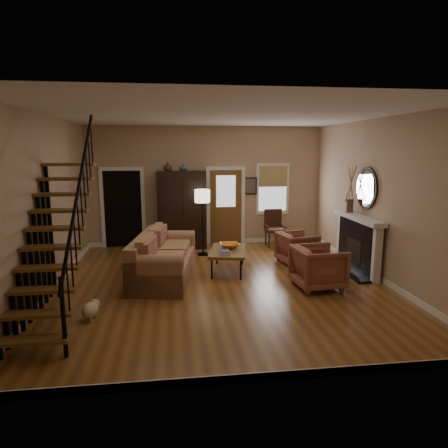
{
  "coord_description": "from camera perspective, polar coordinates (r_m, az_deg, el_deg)",
  "views": [
    {
      "loc": [
        -0.95,
        -7.63,
        2.67
      ],
      "look_at": [
        0.1,
        0.4,
        1.15
      ],
      "focal_mm": 32.0,
      "sensor_mm": 36.0,
      "label": 1
    }
  ],
  "objects": [
    {
      "name": "room",
      "position": [
        9.48,
        -4.16,
        3.54
      ],
      "size": [
        7.0,
        7.33,
        3.3
      ],
      "color": "brown",
      "rests_on": "ground"
    },
    {
      "name": "staircase",
      "position": [
        6.68,
        -23.26,
        0.54
      ],
      "size": [
        0.94,
        2.8,
        3.2
      ],
      "primitive_type": null,
      "color": "brown",
      "rests_on": "ground"
    },
    {
      "name": "fireplace",
      "position": [
        9.3,
        18.78,
        -1.94
      ],
      "size": [
        0.33,
        1.95,
        2.3
      ],
      "color": "black",
      "rests_on": "ground"
    },
    {
      "name": "armoire",
      "position": [
        10.9,
        -6.05,
        2.02
      ],
      "size": [
        1.3,
        0.6,
        2.1
      ],
      "primitive_type": null,
      "color": "black",
      "rests_on": "ground"
    },
    {
      "name": "vase_a",
      "position": [
        10.69,
        -8.05,
        8.13
      ],
      "size": [
        0.24,
        0.24,
        0.25
      ],
      "primitive_type": "imported",
      "color": "#4C2619",
      "rests_on": "armoire"
    },
    {
      "name": "vase_b",
      "position": [
        10.69,
        -5.89,
        8.08
      ],
      "size": [
        0.2,
        0.2,
        0.21
      ],
      "primitive_type": "imported",
      "color": "#334C60",
      "rests_on": "armoire"
    },
    {
      "name": "sofa",
      "position": [
        8.41,
        -8.55,
        -4.73
      ],
      "size": [
        1.42,
        2.59,
        0.92
      ],
      "primitive_type": null,
      "rotation": [
        0.0,
        0.0,
        -0.15
      ],
      "color": "#A5714B",
      "rests_on": "ground"
    },
    {
      "name": "coffee_table",
      "position": [
        8.86,
        0.57,
        -5.24
      ],
      "size": [
        1.0,
        1.42,
        0.5
      ],
      "primitive_type": null,
      "rotation": [
        0.0,
        0.0,
        -0.2
      ],
      "color": "brown",
      "rests_on": "ground"
    },
    {
      "name": "bowl",
      "position": [
        8.93,
        0.76,
        -3.1
      ],
      "size": [
        0.44,
        0.44,
        0.11
      ],
      "primitive_type": "imported",
      "color": "orange",
      "rests_on": "coffee_table"
    },
    {
      "name": "books",
      "position": [
        8.48,
        0.05,
        -4.01
      ],
      "size": [
        0.24,
        0.32,
        0.06
      ],
      "primitive_type": null,
      "color": "beige",
      "rests_on": "coffee_table"
    },
    {
      "name": "armchair_left",
      "position": [
        8.0,
        13.33,
        -6.04
      ],
      "size": [
        0.98,
        0.96,
        0.83
      ],
      "primitive_type": "imported",
      "rotation": [
        0.0,
        0.0,
        1.65
      ],
      "color": "maroon",
      "rests_on": "ground"
    },
    {
      "name": "armchair_right",
      "position": [
        9.61,
        10.4,
        -3.38
      ],
      "size": [
        0.96,
        0.94,
        0.75
      ],
      "primitive_type": "imported",
      "rotation": [
        0.0,
        0.0,
        1.77
      ],
      "color": "maroon",
      "rests_on": "ground"
    },
    {
      "name": "floor_lamp",
      "position": [
        10.11,
        -3.08,
        0.19
      ],
      "size": [
        0.39,
        0.39,
        1.68
      ],
      "primitive_type": null,
      "rotation": [
        0.0,
        0.0,
        0.02
      ],
      "color": "black",
      "rests_on": "ground"
    },
    {
      "name": "side_chair",
      "position": [
        11.15,
        7.24,
        -0.63
      ],
      "size": [
        0.54,
        0.54,
        1.02
      ],
      "primitive_type": null,
      "color": "#372111",
      "rests_on": "ground"
    },
    {
      "name": "dog",
      "position": [
        6.81,
        -18.58,
        -11.7
      ],
      "size": [
        0.32,
        0.44,
        0.29
      ],
      "primitive_type": null,
      "rotation": [
        0.0,
        0.0,
        -0.24
      ],
      "color": "beige",
      "rests_on": "ground"
    }
  ]
}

